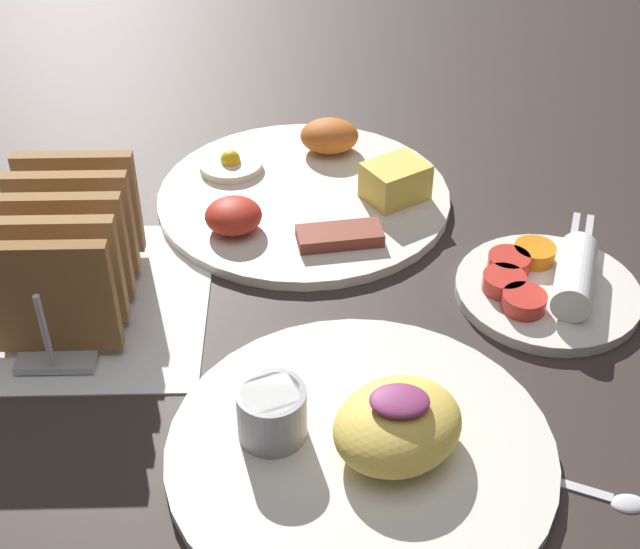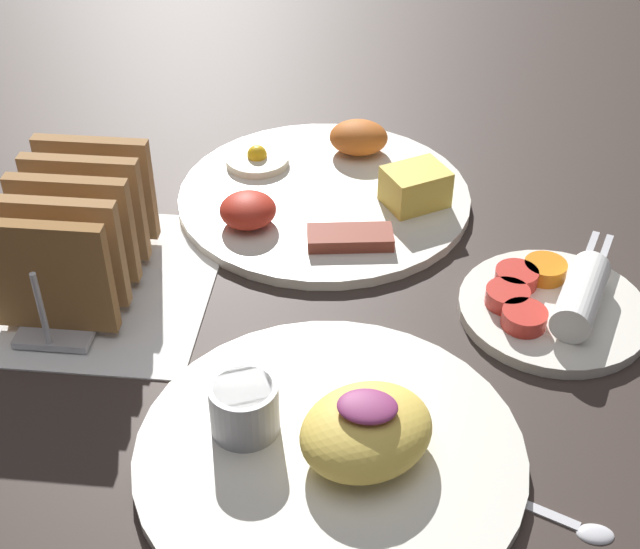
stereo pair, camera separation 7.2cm
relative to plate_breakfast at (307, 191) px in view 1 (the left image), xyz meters
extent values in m
plane|color=#332823|center=(-0.02, -0.19, -0.01)|extent=(3.00, 3.00, 0.00)
cube|color=white|center=(-0.19, -0.15, -0.01)|extent=(0.22, 0.22, 0.00)
cylinder|color=silver|center=(0.00, 0.00, -0.01)|extent=(0.28, 0.28, 0.01)
cube|color=#E5C64C|center=(0.08, -0.01, 0.02)|extent=(0.07, 0.07, 0.04)
ellipsoid|color=#C66023|center=(0.02, 0.08, 0.02)|extent=(0.06, 0.05, 0.03)
cylinder|color=#F4EACC|center=(-0.08, 0.05, 0.00)|extent=(0.06, 0.06, 0.01)
sphere|color=yellow|center=(-0.08, 0.05, 0.01)|extent=(0.02, 0.02, 0.02)
ellipsoid|color=red|center=(-0.07, -0.06, 0.01)|extent=(0.05, 0.05, 0.03)
cube|color=brown|center=(0.03, -0.08, 0.01)|extent=(0.08, 0.04, 0.01)
cylinder|color=silver|center=(0.20, -0.15, -0.01)|extent=(0.15, 0.15, 0.01)
cylinder|color=orange|center=(0.20, -0.12, 0.01)|extent=(0.04, 0.04, 0.01)
cylinder|color=red|center=(0.17, -0.13, 0.01)|extent=(0.04, 0.04, 0.01)
cylinder|color=red|center=(0.16, -0.16, 0.01)|extent=(0.04, 0.04, 0.01)
cylinder|color=red|center=(0.17, -0.18, 0.01)|extent=(0.04, 0.04, 0.01)
cylinder|color=white|center=(0.22, -0.16, 0.02)|extent=(0.06, 0.09, 0.03)
cube|color=silver|center=(0.23, -0.09, 0.02)|extent=(0.02, 0.05, 0.00)
cube|color=silver|center=(0.25, -0.10, 0.02)|extent=(0.02, 0.05, 0.00)
cylinder|color=silver|center=(0.03, -0.32, -0.01)|extent=(0.27, 0.27, 0.01)
ellipsoid|color=#EAC651|center=(0.06, -0.32, 0.02)|extent=(0.12, 0.12, 0.04)
ellipsoid|color=#8C3366|center=(0.06, -0.32, 0.04)|extent=(0.04, 0.03, 0.01)
cylinder|color=#99999E|center=(-0.03, -0.31, 0.02)|extent=(0.05, 0.05, 0.04)
cylinder|color=white|center=(-0.03, -0.31, 0.04)|extent=(0.04, 0.04, 0.01)
cube|color=#B7B7BC|center=(-0.19, -0.15, 0.00)|extent=(0.06, 0.18, 0.01)
cube|color=olive|center=(-0.19, -0.22, 0.05)|extent=(0.10, 0.01, 0.10)
cube|color=#A07244|center=(-0.19, -0.18, 0.05)|extent=(0.10, 0.01, 0.10)
cube|color=#9E7042|center=(-0.19, -0.15, 0.05)|extent=(0.10, 0.01, 0.10)
cube|color=#A07245|center=(-0.19, -0.12, 0.05)|extent=(0.10, 0.01, 0.10)
cube|color=#A17345|center=(-0.19, -0.09, 0.05)|extent=(0.10, 0.01, 0.10)
cylinder|color=#B7B7BC|center=(-0.19, -0.24, 0.03)|extent=(0.01, 0.01, 0.07)
cylinder|color=#B7B7BC|center=(-0.19, -0.07, 0.03)|extent=(0.01, 0.00, 0.07)
cube|color=silver|center=(0.14, -0.34, -0.01)|extent=(0.10, 0.05, 0.00)
ellipsoid|color=silver|center=(0.20, -0.37, -0.01)|extent=(0.02, 0.02, 0.01)
camera|label=1|loc=(-0.01, -0.73, 0.46)|focal=50.00mm
camera|label=2|loc=(0.07, -0.73, 0.46)|focal=50.00mm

